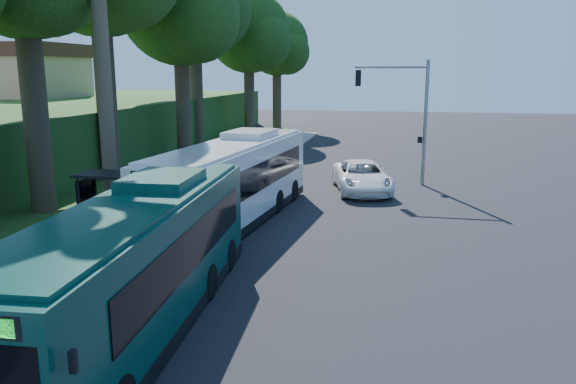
% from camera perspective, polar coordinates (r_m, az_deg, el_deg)
% --- Properties ---
extents(ground, '(140.00, 140.00, 0.00)m').
position_cam_1_polar(ground, '(23.57, 2.36, -3.55)').
color(ground, black).
rests_on(ground, ground).
extents(sidewalk, '(4.50, 70.00, 0.12)m').
position_cam_1_polar(sidewalk, '(25.71, -13.92, -2.43)').
color(sidewalk, gray).
rests_on(sidewalk, ground).
extents(red_curb, '(0.25, 30.00, 0.13)m').
position_cam_1_polar(red_curb, '(21.28, -12.91, -5.43)').
color(red_curb, maroon).
rests_on(red_curb, ground).
extents(grass_verge, '(8.00, 70.00, 0.06)m').
position_cam_1_polar(grass_verge, '(32.67, -19.22, 0.28)').
color(grass_verge, '#234719').
rests_on(grass_verge, ground).
extents(bus_shelter, '(3.20, 1.51, 2.55)m').
position_cam_1_polar(bus_shelter, '(22.82, -17.11, 0.05)').
color(bus_shelter, black).
rests_on(bus_shelter, ground).
extents(stop_sign_pole, '(0.35, 0.06, 3.17)m').
position_cam_1_polar(stop_sign_pole, '(20.06, -15.40, -0.66)').
color(stop_sign_pole, gray).
rests_on(stop_sign_pole, ground).
extents(traffic_signal_pole, '(4.10, 0.30, 7.00)m').
position_cam_1_polar(traffic_signal_pole, '(32.45, 12.03, 8.46)').
color(traffic_signal_pole, gray).
rests_on(traffic_signal_pole, ground).
extents(hillside_backdrop, '(24.00, 60.00, 8.80)m').
position_cam_1_polar(hillside_backdrop, '(48.13, -27.02, 6.17)').
color(hillside_backdrop, '#234719').
rests_on(hillside_backdrop, ground).
extents(tree_2, '(8.82, 8.40, 15.12)m').
position_cam_1_polar(tree_2, '(41.59, -10.84, 17.64)').
color(tree_2, '#382B1E').
rests_on(tree_2, ground).
extents(tree_3, '(10.08, 9.60, 17.28)m').
position_cam_1_polar(tree_3, '(49.88, -9.48, 18.49)').
color(tree_3, '#382B1E').
rests_on(tree_3, ground).
extents(tree_4, '(8.40, 8.00, 14.14)m').
position_cam_1_polar(tree_4, '(56.51, -3.95, 15.57)').
color(tree_4, '#382B1E').
rests_on(tree_4, ground).
extents(tree_5, '(7.35, 7.00, 12.86)m').
position_cam_1_polar(tree_5, '(63.99, -1.08, 14.52)').
color(tree_5, '#382B1E').
rests_on(tree_5, ground).
extents(white_bus, '(3.84, 12.79, 3.75)m').
position_cam_1_polar(white_bus, '(24.06, -5.43, 1.22)').
color(white_bus, silver).
rests_on(white_bus, ground).
extents(teal_bus, '(3.41, 12.27, 3.61)m').
position_cam_1_polar(teal_bus, '(14.54, -14.92, -6.82)').
color(teal_bus, '#09352E').
rests_on(teal_bus, ground).
extents(pickup, '(3.97, 6.34, 1.63)m').
position_cam_1_polar(pickup, '(30.51, 7.50, 1.57)').
color(pickup, white).
rests_on(pickup, ground).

